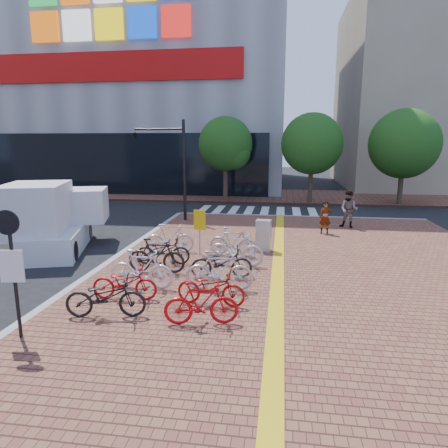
% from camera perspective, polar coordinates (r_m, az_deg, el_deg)
% --- Properties ---
extents(ground, '(120.00, 120.00, 0.00)m').
position_cam_1_polar(ground, '(11.96, -2.20, -9.60)').
color(ground, black).
rests_on(ground, ground).
extents(sidewalk, '(14.00, 34.00, 0.15)m').
position_cam_1_polar(sidewalk, '(7.39, 15.41, -24.07)').
color(sidewalk, brown).
rests_on(sidewalk, ground).
extents(tactile_strip, '(0.40, 34.00, 0.01)m').
position_cam_1_polar(tactile_strip, '(7.28, 6.90, -23.51)').
color(tactile_strip, gold).
rests_on(tactile_strip, sidewalk).
extents(kerb_north, '(14.00, 0.25, 0.15)m').
position_cam_1_polar(kerb_north, '(23.37, 10.49, 0.97)').
color(kerb_north, gray).
rests_on(kerb_north, ground).
extents(far_sidewalk, '(70.00, 8.00, 0.15)m').
position_cam_1_polar(far_sidewalk, '(32.30, 4.61, 4.06)').
color(far_sidewalk, brown).
rests_on(far_sidewalk, ground).
extents(department_store, '(36.00, 24.27, 28.00)m').
position_cam_1_polar(department_store, '(47.53, -15.44, 22.99)').
color(department_store, gray).
rests_on(department_store, ground).
extents(crosswalk, '(7.50, 4.00, 0.01)m').
position_cam_1_polar(crosswalk, '(25.38, 4.68, 1.81)').
color(crosswalk, silver).
rests_on(crosswalk, ground).
extents(street_trees, '(16.20, 4.60, 6.35)m').
position_cam_1_polar(street_trees, '(28.57, 14.59, 10.83)').
color(street_trees, '#38281E').
rests_on(street_trees, far_sidewalk).
extents(bike_0, '(2.03, 1.00, 1.02)m').
position_cam_1_polar(bike_0, '(10.21, -16.56, -9.95)').
color(bike_0, black).
rests_on(bike_0, sidewalk).
extents(bike_1, '(1.81, 0.74, 0.93)m').
position_cam_1_polar(bike_1, '(11.19, -14.00, -8.13)').
color(bike_1, '#B00C11').
rests_on(bike_1, sidewalk).
extents(bike_2, '(1.93, 0.60, 1.15)m').
position_cam_1_polar(bike_2, '(11.88, -11.71, -6.30)').
color(bike_2, white).
rests_on(bike_2, sidewalk).
extents(bike_3, '(1.89, 0.54, 1.14)m').
position_cam_1_polar(bike_3, '(13.16, -9.65, -4.47)').
color(bike_3, black).
rests_on(bike_3, sidewalk).
extents(bike_4, '(1.93, 0.90, 0.98)m').
position_cam_1_polar(bike_4, '(14.02, -8.71, -3.77)').
color(bike_4, black).
rests_on(bike_4, sidewalk).
extents(bike_5, '(1.94, 0.90, 1.12)m').
position_cam_1_polar(bike_5, '(15.41, -7.78, -2.05)').
color(bike_5, silver).
rests_on(bike_5, sidewalk).
extents(bike_6, '(1.80, 0.81, 1.04)m').
position_cam_1_polar(bike_6, '(9.43, -3.28, -11.23)').
color(bike_6, '#B80D14').
rests_on(bike_6, sidewalk).
extents(bike_7, '(1.86, 0.79, 0.95)m').
position_cam_1_polar(bike_7, '(10.50, -1.88, -9.04)').
color(bike_7, '#A2100B').
rests_on(bike_7, sidewalk).
extents(bike_8, '(1.99, 0.71, 1.17)m').
position_cam_1_polar(bike_8, '(11.45, -0.69, -6.67)').
color(bike_8, silver).
rests_on(bike_8, sidewalk).
extents(bike_9, '(2.00, 1.00, 1.00)m').
position_cam_1_polar(bike_9, '(12.47, -0.35, -5.52)').
color(bike_9, black).
rests_on(bike_9, sidewalk).
extents(bike_10, '(1.98, 0.73, 1.17)m').
position_cam_1_polar(bike_10, '(13.70, 1.69, -3.59)').
color(bike_10, silver).
rests_on(bike_10, sidewalk).
extents(bike_11, '(1.86, 0.80, 1.08)m').
position_cam_1_polar(bike_11, '(14.85, 1.29, -2.55)').
color(bike_11, '#A1A2A6').
rests_on(bike_11, sidewalk).
extents(pedestrian_a, '(0.55, 0.36, 1.51)m').
position_cam_1_polar(pedestrian_a, '(18.96, 14.28, 0.88)').
color(pedestrian_a, gray).
rests_on(pedestrian_a, sidewalk).
extents(pedestrian_b, '(1.10, 1.02, 1.83)m').
position_cam_1_polar(pedestrian_b, '(20.59, 17.41, 1.98)').
color(pedestrian_b, '#4E5763').
rests_on(pedestrian_b, sidewalk).
extents(utility_box, '(0.61, 0.47, 1.23)m').
position_cam_1_polar(utility_box, '(15.57, 5.65, -1.65)').
color(utility_box, '#B3B3B8').
rests_on(utility_box, sidewalk).
extents(yellow_sign, '(0.46, 0.17, 1.71)m').
position_cam_1_polar(yellow_sign, '(14.86, -3.54, -0.00)').
color(yellow_sign, '#B7B7BC').
rests_on(yellow_sign, sidewalk).
extents(notice_sign, '(0.52, 0.15, 2.83)m').
position_cam_1_polar(notice_sign, '(9.47, -28.09, -4.44)').
color(notice_sign, black).
rests_on(notice_sign, sidewalk).
extents(traffic_light_pole, '(2.86, 1.10, 5.33)m').
position_cam_1_polar(traffic_light_pole, '(21.82, -8.94, 10.20)').
color(traffic_light_pole, black).
rests_on(traffic_light_pole, sidewalk).
extents(box_truck, '(3.46, 5.22, 2.79)m').
position_cam_1_polar(box_truck, '(17.35, -22.95, 0.69)').
color(box_truck, silver).
rests_on(box_truck, ground).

